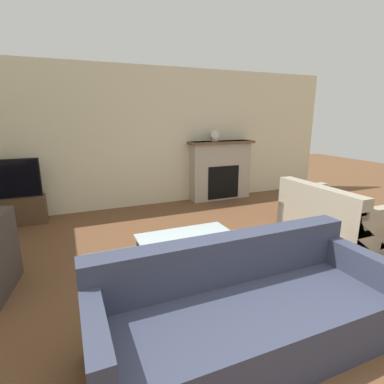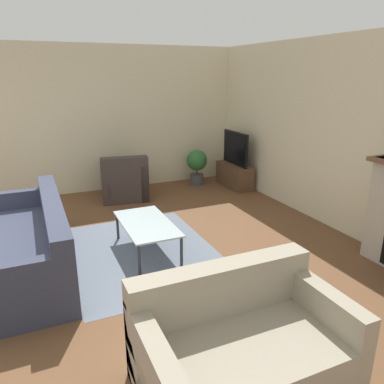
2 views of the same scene
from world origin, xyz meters
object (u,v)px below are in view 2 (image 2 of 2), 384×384
Objects in this scene: tv at (235,148)px; armchair_by_window at (124,182)px; couch_loveseat at (241,349)px; couch_sectional at (29,248)px; coffee_table at (147,225)px; potted_plant at (197,164)px.

tv is 2.26m from armchair_by_window.
couch_loveseat is at bearing 95.54° from armchair_by_window.
couch_sectional is 1.38m from coffee_table.
coffee_table is at bearing 87.02° from couch_sectional.
coffee_table is (-2.33, 0.02, 0.07)m from couch_loveseat.
coffee_table is at bearing 92.27° from armchair_by_window.
armchair_by_window is at bearing 86.31° from couch_loveseat.
potted_plant is (-4.86, 1.87, 0.14)m from couch_loveseat.
potted_plant is at bearing 68.92° from couch_loveseat.
couch_loveseat is 1.50× the size of armchair_by_window.
tv reaches higher than couch_sectional.
armchair_by_window is 0.87× the size of coffee_table.
couch_loveseat is at bearing -21.08° from potted_plant.
couch_loveseat is at bearing -0.48° from coffee_table.
couch_sectional is at bearing 62.23° from armchair_by_window.
potted_plant is at bearing -161.30° from armchair_by_window.
potted_plant is at bearing 143.79° from coffee_table.
coffee_table is 3.14m from potted_plant.
tv is 4.37m from couch_sectional.
potted_plant is (-2.53, 1.85, 0.07)m from coffee_table.
couch_loveseat is (2.40, 1.36, 0.00)m from couch_sectional.
couch_loveseat is (4.40, -2.49, -0.49)m from tv.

